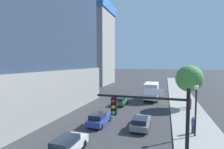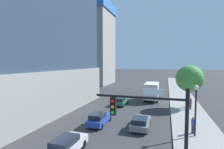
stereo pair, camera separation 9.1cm
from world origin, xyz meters
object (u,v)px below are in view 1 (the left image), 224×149
Objects in this scene: construction_building at (92,40)px; box_truck at (152,90)px; car_silver at (66,146)px; car_blue at (99,118)px; car_gray at (141,122)px; car_green at (121,101)px; pedestrian_purple_shirt at (190,103)px; street_tree at (189,79)px; traffic_light_pole at (152,119)px; street_lamp at (196,102)px; pedestrian_blue_shirt at (193,125)px.

box_truck is at bearing -44.52° from construction_building.
car_silver is 7.12m from car_blue.
car_gray is 0.95× the size of car_green.
box_truck is at bearing 136.92° from pedestrian_purple_shirt.
car_blue is at bearing -134.36° from street_tree.
street_tree is 3.87m from pedestrian_purple_shirt.
street_tree is 16.03m from car_blue.
street_tree reaches higher than traffic_light_pole.
pedestrian_purple_shirt is at bearing -43.08° from box_truck.
car_silver is at bearing -101.81° from box_truck.
street_lamp is 0.64× the size of box_truck.
pedestrian_blue_shirt is (-0.98, -9.93, -0.02)m from pedestrian_purple_shirt.
street_tree is (0.74, 11.68, 1.27)m from street_lamp.
box_truck reaches higher than car_green.
street_tree is 3.96× the size of pedestrian_blue_shirt.
construction_building reaches higher than traffic_light_pole.
pedestrian_blue_shirt is at bearing 68.80° from traffic_light_pole.
car_blue is (-4.78, -0.19, 0.04)m from car_gray.
box_truck is 16.60m from pedestrian_blue_shirt.
car_silver is 0.99× the size of car_green.
car_gray is 11.56m from pedestrian_purple_shirt.
car_green is at bearing 90.00° from car_silver.
construction_building is 8.00× the size of car_green.
car_silver is 17.15m from car_green.
street_lamp is 11.77m from street_tree.
street_lamp reaches higher than pedestrian_blue_shirt.
car_silver is 1.04× the size of car_gray.
traffic_light_pole is 1.16× the size of street_lamp.
car_gray is (-5.33, 0.77, -2.77)m from street_lamp.
street_lamp is 2.87× the size of pedestrian_purple_shirt.
street_lamp is 10.49m from car_blue.
street_tree is (27.90, -26.10, -10.19)m from construction_building.
car_green reaches higher than car_gray.
car_blue is 0.97× the size of car_green.
street_lamp is (3.49, 8.13, -0.57)m from traffic_light_pole.
car_blue is at bearing -137.90° from pedestrian_purple_shirt.
traffic_light_pole is at bearing -70.52° from car_green.
street_tree reaches higher than pedestrian_blue_shirt.
traffic_light_pole is 1.29× the size of car_silver.
car_green is at bearing 179.49° from pedestrian_purple_shirt.
car_blue is 2.57× the size of pedestrian_blue_shirt.
car_green is at bearing 90.00° from car_blue.
pedestrian_blue_shirt is (-0.10, 0.59, -2.43)m from street_lamp.
pedestrian_purple_shirt is 1.02× the size of pedestrian_blue_shirt.
traffic_light_pole is 1.31× the size of car_blue.
car_silver is at bearing 166.51° from traffic_light_pole.
construction_building is at bearing 126.03° from pedestrian_blue_shirt.
car_gray is 10.94m from car_green.
construction_building is at bearing 122.10° from car_green.
street_tree reaches higher than street_lamp.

